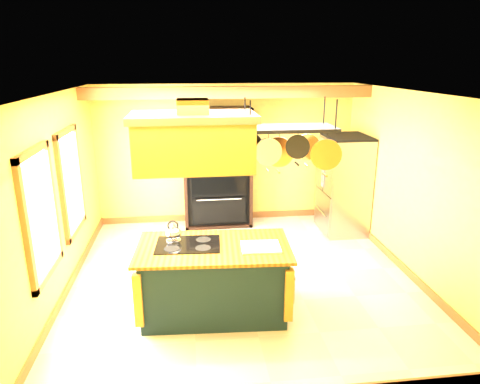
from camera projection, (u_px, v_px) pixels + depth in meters
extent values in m
plane|color=beige|center=(242.00, 277.00, 6.42)|extent=(5.00, 5.00, 0.00)
plane|color=white|center=(243.00, 93.00, 5.63)|extent=(5.00, 5.00, 0.00)
cube|color=#E0C752|center=(226.00, 154.00, 8.39)|extent=(5.00, 0.02, 2.70)
cube|color=#E0C752|center=(280.00, 275.00, 3.65)|extent=(5.00, 0.02, 2.70)
cube|color=#E0C752|center=(58.00, 198.00, 5.73)|extent=(0.02, 5.00, 2.70)
cube|color=#E0C752|center=(410.00, 185.00, 6.32)|extent=(0.02, 5.00, 2.70)
cube|color=#9C5830|center=(230.00, 92.00, 7.27)|extent=(5.00, 0.15, 0.20)
cube|color=#9C5830|center=(41.00, 214.00, 4.96)|extent=(0.06, 1.06, 1.56)
cube|color=white|center=(43.00, 214.00, 4.96)|extent=(0.02, 0.85, 1.34)
cube|color=#9C5830|center=(71.00, 182.00, 6.29)|extent=(0.06, 1.06, 1.56)
cube|color=white|center=(73.00, 182.00, 6.29)|extent=(0.02, 0.85, 1.34)
cube|color=black|center=(214.00, 281.00, 5.41)|extent=(1.79, 1.05, 0.88)
cube|color=brown|center=(213.00, 247.00, 5.27)|extent=(1.95, 1.16, 0.04)
cube|color=black|center=(188.00, 244.00, 5.30)|extent=(0.82, 0.59, 0.01)
ellipsoid|color=silver|center=(173.00, 233.00, 5.38)|extent=(0.20, 0.20, 0.16)
cube|color=white|center=(261.00, 247.00, 5.22)|extent=(0.49, 0.40, 0.02)
cube|color=#B3922C|center=(194.00, 145.00, 4.87)|extent=(1.33, 0.72, 0.56)
cube|color=#9C5830|center=(193.00, 117.00, 4.78)|extent=(1.42, 0.80, 0.08)
cube|color=#B3922C|center=(193.00, 110.00, 4.76)|extent=(0.35, 0.35, 0.24)
cube|color=black|center=(289.00, 128.00, 4.95)|extent=(1.08, 0.54, 0.04)
cylinder|color=black|center=(250.00, 116.00, 4.64)|extent=(0.02, 0.02, 0.34)
cylinder|color=black|center=(324.00, 111.00, 5.16)|extent=(0.02, 0.02, 0.34)
cylinder|color=black|center=(251.00, 144.00, 5.06)|extent=(0.28, 0.03, 0.28)
cylinder|color=silver|center=(268.00, 152.00, 4.89)|extent=(0.32, 0.03, 0.32)
cylinder|color=#B46B2D|center=(279.00, 152.00, 5.13)|extent=(0.37, 0.03, 0.37)
cylinder|color=black|center=(298.00, 147.00, 4.92)|extent=(0.28, 0.03, 0.28)
cylinder|color=silver|center=(307.00, 147.00, 5.16)|extent=(0.32, 0.03, 0.32)
cylinder|color=#B46B2D|center=(326.00, 155.00, 4.99)|extent=(0.37, 0.03, 0.37)
cube|color=#919599|center=(344.00, 186.00, 7.92)|extent=(0.74, 0.91, 1.78)
cube|color=#919599|center=(329.00, 169.00, 7.54)|extent=(0.03, 0.44, 0.96)
cube|color=#919599|center=(321.00, 163.00, 7.98)|extent=(0.03, 0.44, 0.96)
cube|color=#919599|center=(322.00, 211.00, 8.02)|extent=(0.03, 0.88, 0.75)
cube|color=black|center=(341.00, 229.00, 8.18)|extent=(0.71, 0.87, 0.06)
cube|color=black|center=(217.00, 165.00, 8.38)|extent=(1.29, 0.06, 2.29)
cube|color=black|center=(185.00, 169.00, 8.08)|extent=(0.06, 0.55, 2.29)
cube|color=black|center=(249.00, 167.00, 8.23)|extent=(0.06, 0.55, 2.29)
cube|color=black|center=(217.00, 161.00, 8.11)|extent=(1.29, 0.55, 0.05)
cube|color=black|center=(218.00, 191.00, 8.32)|extent=(1.17, 0.45, 1.23)
cube|color=black|center=(219.00, 182.00, 7.93)|extent=(1.01, 0.04, 0.55)
cube|color=black|center=(219.00, 210.00, 8.09)|extent=(1.01, 0.04, 0.50)
cube|color=black|center=(217.00, 148.00, 8.04)|extent=(1.17, 0.49, 0.02)
cube|color=black|center=(217.00, 133.00, 7.96)|extent=(1.17, 0.49, 0.02)
cube|color=black|center=(217.00, 119.00, 7.88)|extent=(1.17, 0.49, 0.03)
cylinder|color=white|center=(200.00, 146.00, 7.94)|extent=(0.22, 0.22, 0.07)
cylinder|color=#447FC0|center=(236.00, 128.00, 7.92)|extent=(0.10, 0.10, 0.17)
cube|color=black|center=(155.00, 307.00, 5.62)|extent=(0.30, 0.22, 0.01)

